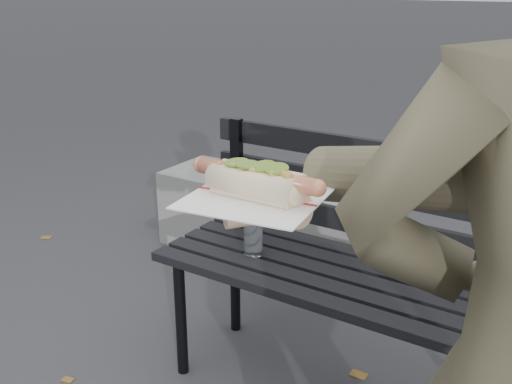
{
  "coord_description": "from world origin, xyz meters",
  "views": [
    {
      "loc": [
        0.49,
        -0.77,
        1.37
      ],
      "look_at": [
        0.04,
        -0.08,
        1.07
      ],
      "focal_mm": 42.0,
      "sensor_mm": 36.0,
      "label": 1
    }
  ],
  "objects": [
    {
      "name": "concrete_block",
      "position": [
        -0.97,
        1.66,
        0.2
      ],
      "size": [
        1.2,
        0.4,
        0.4
      ],
      "primitive_type": "cube",
      "color": "slate",
      "rests_on": "ground"
    },
    {
      "name": "held_hotdog",
      "position": [
        0.24,
        -0.02,
        1.1
      ],
      "size": [
        0.64,
        0.3,
        0.2
      ],
      "color": "brown"
    },
    {
      "name": "park_bench",
      "position": [
        -0.08,
        0.88,
        0.52
      ],
      "size": [
        1.5,
        0.44,
        0.88
      ],
      "color": "black",
      "rests_on": "ground"
    }
  ]
}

